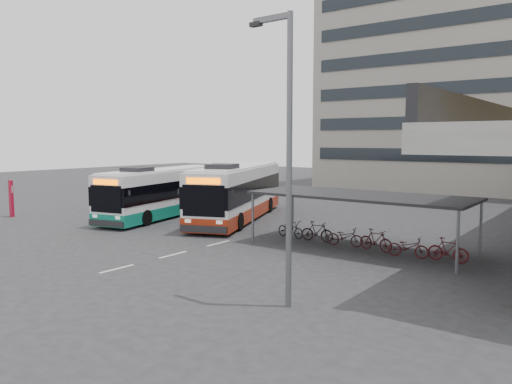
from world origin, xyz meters
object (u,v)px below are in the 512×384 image
Objects in this scene: bus_main at (238,193)px; pedestrian at (135,204)px; bus_teal at (164,193)px; lamp_post at (286,143)px.

bus_main is 7.40× the size of pedestrian.
bus_teal is at bearing -12.03° from pedestrian.
bus_main is 1.43× the size of lamp_post.
pedestrian is at bearing -146.20° from bus_teal.
bus_main is at bearing -29.58° from pedestrian.
lamp_post is (16.22, -10.16, 3.37)m from bus_teal.
bus_main reaches higher than pedestrian.
bus_main is at bearing 9.77° from bus_teal.
bus_main is 6.82m from pedestrian.
lamp_post is at bearing -45.01° from bus_teal.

